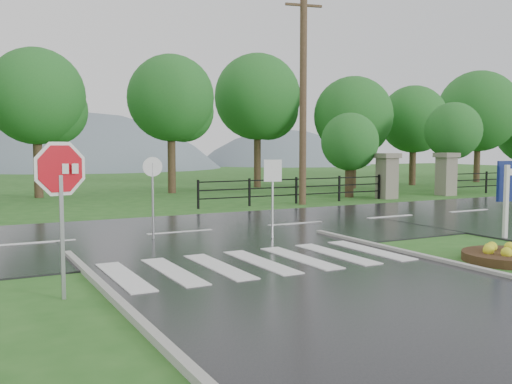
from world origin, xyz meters
TOP-DOWN VIEW (x-y plane):
  - ground at (0.00, 0.00)m, footprint 120.00×120.00m
  - main_road at (0.00, 10.00)m, footprint 90.00×8.00m
  - crosswalk at (0.00, 5.00)m, footprint 6.50×2.80m
  - pillar_west at (13.00, 16.00)m, footprint 1.00×1.00m
  - pillar_east at (17.00, 16.00)m, footprint 1.00×1.00m
  - fence_west at (7.75, 16.00)m, footprint 9.58×0.08m
  - hills at (3.49, 65.00)m, footprint 102.00×48.00m
  - treeline at (1.00, 24.00)m, footprint 83.20×5.20m
  - stop_sign at (-4.27, 4.06)m, footprint 1.20×0.40m
  - flower_bed at (5.06, 2.71)m, footprint 1.98×1.98m
  - reg_sign_small at (1.85, 7.74)m, footprint 0.47×0.17m
  - reg_sign_round at (-1.08, 9.16)m, footprint 0.53×0.10m
  - utility_pole_east at (7.76, 15.50)m, footprint 1.65×0.45m
  - entrance_tree_left at (11.84, 17.50)m, footprint 2.91×2.91m
  - entrance_tree_right at (19.03, 17.50)m, footprint 3.16×3.16m

SIDE VIEW (x-z plane):
  - hills at x=3.49m, z-range -39.54..8.46m
  - ground at x=0.00m, z-range 0.00..0.00m
  - main_road at x=0.00m, z-range -0.02..0.02m
  - treeline at x=1.00m, z-range -5.00..5.00m
  - crosswalk at x=0.00m, z-range 0.05..0.07m
  - flower_bed at x=5.06m, z-range -0.05..0.34m
  - fence_west at x=7.75m, z-range 0.12..1.32m
  - pillar_west at x=13.00m, z-range 0.06..2.30m
  - pillar_east at x=17.00m, z-range 0.06..2.30m
  - reg_sign_round at x=-1.08m, z-range 0.30..2.58m
  - reg_sign_small at x=1.85m, z-range 0.45..2.66m
  - stop_sign at x=-4.27m, z-range 0.54..3.37m
  - entrance_tree_left at x=11.84m, z-range 0.65..4.92m
  - entrance_tree_right at x=19.03m, z-range 0.90..5.95m
  - utility_pole_east at x=7.76m, z-range 0.08..9.46m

